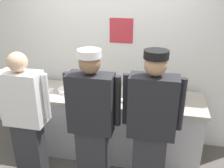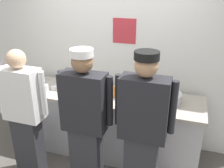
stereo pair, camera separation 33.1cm
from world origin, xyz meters
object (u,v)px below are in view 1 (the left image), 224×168
at_px(mixing_bowl_steel, 166,94).
at_px(ramekin_orange_sauce, 124,101).
at_px(squeeze_bottle_primary, 116,91).
at_px(ramekin_yellow_sauce, 51,90).
at_px(ramekin_green_sauce, 79,86).
at_px(squeeze_bottle_secondary, 149,95).
at_px(deli_cup, 43,91).
at_px(chef_center, 92,122).
at_px(sheet_tray, 95,93).
at_px(plate_stack_front, 66,90).
at_px(chef_near_left, 26,117).
at_px(chef_far_right, 151,126).
at_px(plate_stack_rear, 133,96).
at_px(ramekin_red_sauce, 34,93).
at_px(chefs_knife, 43,86).

relative_size(mixing_bowl_steel, ramekin_orange_sauce, 4.78).
height_order(squeeze_bottle_primary, ramekin_orange_sauce, squeeze_bottle_primary).
bearing_deg(ramekin_yellow_sauce, ramekin_green_sauce, 32.91).
bearing_deg(ramekin_green_sauce, ramekin_orange_sauce, -24.40).
relative_size(squeeze_bottle_secondary, deli_cup, 1.88).
bearing_deg(squeeze_bottle_secondary, chef_center, -131.01).
bearing_deg(sheet_tray, squeeze_bottle_secondary, -6.64).
bearing_deg(plate_stack_front, chef_near_left, -107.67).
bearing_deg(chef_far_right, chef_center, -177.34).
bearing_deg(deli_cup, ramekin_green_sauce, 41.22).
distance_m(plate_stack_rear, ramekin_red_sauce, 1.36).
bearing_deg(deli_cup, ramekin_red_sauce, 178.54).
distance_m(chef_near_left, chef_far_right, 1.45).
bearing_deg(mixing_bowl_steel, chefs_knife, 179.06).
bearing_deg(chefs_knife, plate_stack_front, -13.32).
bearing_deg(chefs_knife, chef_center, -39.55).
relative_size(chef_near_left, deli_cup, 15.75).
height_order(sheet_tray, chefs_knife, sheet_tray).
relative_size(squeeze_bottle_primary, ramekin_red_sauce, 1.97).
xyz_separation_m(mixing_bowl_steel, ramekin_green_sauce, (-1.24, 0.11, -0.04)).
xyz_separation_m(plate_stack_rear, ramekin_green_sauce, (-0.81, 0.16, 0.00)).
bearing_deg(ramekin_green_sauce, squeeze_bottle_secondary, -13.55).
height_order(chef_center, chefs_knife, chef_center).
bearing_deg(mixing_bowl_steel, plate_stack_front, -177.16).
xyz_separation_m(mixing_bowl_steel, ramekin_orange_sauce, (-0.52, -0.21, -0.04)).
bearing_deg(chefs_knife, ramekin_yellow_sauce, -34.20).
xyz_separation_m(chef_far_right, ramekin_red_sauce, (-1.64, 0.54, -0.01)).
bearing_deg(squeeze_bottle_primary, ramekin_green_sauce, 162.78).
distance_m(chef_near_left, plate_stack_front, 0.75).
relative_size(mixing_bowl_steel, sheet_tray, 0.83).
distance_m(plate_stack_front, mixing_bowl_steel, 1.37).
xyz_separation_m(plate_stack_rear, squeeze_bottle_secondary, (0.22, -0.09, 0.07)).
height_order(chef_far_right, ramekin_orange_sauce, chef_far_right).
relative_size(sheet_tray, squeeze_bottle_primary, 2.64).
bearing_deg(plate_stack_rear, ramekin_green_sauce, 169.04).
bearing_deg(mixing_bowl_steel, ramekin_green_sauce, 174.83).
distance_m(chef_near_left, chefs_knife, 0.83).
relative_size(chef_near_left, sheet_tray, 3.47).
bearing_deg(chef_near_left, ramekin_red_sauce, 108.50).
relative_size(chef_near_left, ramekin_green_sauce, 17.58).
bearing_deg(ramekin_yellow_sauce, chef_far_right, -24.56).
bearing_deg(chef_center, ramekin_red_sauce, 150.40).
xyz_separation_m(chef_center, plate_stack_rear, (0.35, 0.75, 0.01)).
height_order(squeeze_bottle_secondary, chefs_knife, squeeze_bottle_secondary).
xyz_separation_m(sheet_tray, ramekin_yellow_sauce, (-0.62, -0.06, 0.01)).
relative_size(chef_center, ramekin_red_sauce, 18.81).
relative_size(chef_center, deli_cup, 16.45).
height_order(plate_stack_front, plate_stack_rear, same).
bearing_deg(deli_cup, sheet_tray, 15.21).
height_order(chef_center, ramekin_orange_sauce, chef_center).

